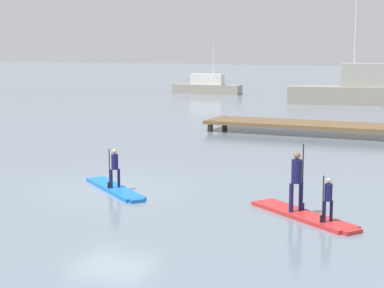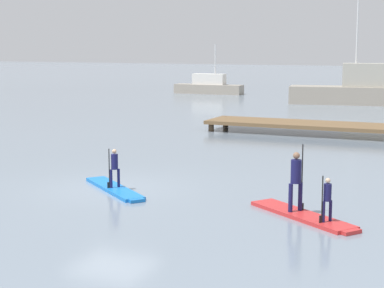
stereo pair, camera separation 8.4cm
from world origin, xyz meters
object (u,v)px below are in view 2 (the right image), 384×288
object	(u,v)px
paddler_child_front	(327,197)
fishing_boat_green_midground	(209,86)
paddler_child_solo	(114,166)
paddleboard_near	(115,189)
paddler_adult	(296,177)
fishing_boat_white_large	(358,91)
paddleboard_far	(303,216)

from	to	relation	value
paddler_child_front	fishing_boat_green_midground	distance (m)	43.46
paddler_child_solo	paddleboard_near	bearing A→B (deg)	97.20
paddler_adult	fishing_boat_green_midground	xyz separation A→B (m)	(-18.21, 38.30, -0.32)
paddleboard_near	paddler_adult	world-z (taller)	paddler_adult
fishing_boat_white_large	fishing_boat_green_midground	world-z (taller)	fishing_boat_white_large
paddler_child_front	fishing_boat_white_large	size ratio (longest dim) A/B	0.12
fishing_boat_green_midground	paddleboard_near	bearing A→B (deg)	-71.75
paddler_adult	paddler_child_front	xyz separation A→B (m)	(0.97, -0.71, -0.28)
paddler_adult	fishing_boat_green_midground	size ratio (longest dim) A/B	0.28
paddler_child_front	paddler_child_solo	bearing A→B (deg)	169.22
fishing_boat_green_midground	paddler_adult	bearing A→B (deg)	-64.56
paddleboard_far	fishing_boat_white_large	world-z (taller)	fishing_boat_white_large
paddleboard_near	fishing_boat_green_midground	size ratio (longest dim) A/B	0.50
paddler_child_solo	paddler_adult	bearing A→B (deg)	-5.70
paddler_child_solo	fishing_boat_white_large	distance (m)	32.38
paddler_child_front	fishing_boat_green_midground	xyz separation A→B (m)	(-19.18, 39.00, -0.04)
paddler_child_solo	paddler_child_front	bearing A→B (deg)	-10.78
paddler_child_front	fishing_boat_white_large	distance (m)	33.99
paddleboard_far	paddler_child_front	size ratio (longest dim) A/B	2.82
paddleboard_near	paddler_child_solo	world-z (taller)	paddler_child_solo
paddleboard_near	paddleboard_far	bearing A→B (deg)	-7.44
paddler_child_solo	paddler_child_front	distance (m)	6.86
paddleboard_near	fishing_boat_green_midground	xyz separation A→B (m)	(-12.44, 37.70, 0.62)
paddler_child_solo	paddleboard_far	distance (m)	6.13
paddler_child_front	paddleboard_far	bearing A→B (deg)	143.92
paddleboard_far	fishing_boat_white_large	bearing A→B (deg)	97.43
paddleboard_far	paddler_child_front	world-z (taller)	paddler_child_front
paddleboard_far	fishing_boat_white_large	xyz separation A→B (m)	(-4.31, 33.10, 0.97)
fishing_boat_green_midground	paddleboard_far	bearing A→B (deg)	-64.35
paddleboard_near	paddler_adult	xyz separation A→B (m)	(5.78, -0.59, 0.94)
paddler_child_solo	paddleboard_far	xyz separation A→B (m)	(6.04, -0.77, -0.71)
paddler_child_front	paddleboard_near	bearing A→B (deg)	169.10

